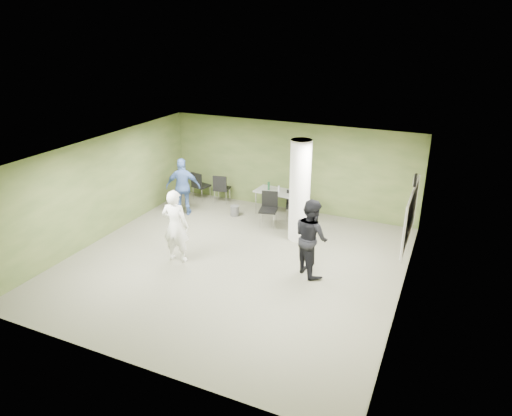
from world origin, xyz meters
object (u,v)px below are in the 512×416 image
at_px(chair_back_left, 199,184).
at_px(man_blue, 183,187).
at_px(folding_table, 281,193).
at_px(man_black, 311,237).
at_px(woman_white, 175,226).

distance_m(chair_back_left, man_blue, 1.34).
height_order(folding_table, man_black, man_black).
xyz_separation_m(chair_back_left, man_black, (4.90, -3.16, 0.36)).
bearing_deg(man_black, man_blue, 19.06).
height_order(folding_table, chair_back_left, folding_table).
height_order(woman_white, man_blue, woman_white).
bearing_deg(folding_table, man_blue, -152.83).
xyz_separation_m(woman_white, man_blue, (-1.45, 2.63, -0.03)).
bearing_deg(man_blue, folding_table, -179.91).
distance_m(folding_table, chair_back_left, 2.99).
bearing_deg(chair_back_left, man_black, 160.08).
bearing_deg(man_black, chair_back_left, 8.04).
height_order(chair_back_left, woman_white, woman_white).
height_order(man_black, man_blue, man_black).
height_order(woman_white, man_black, same).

